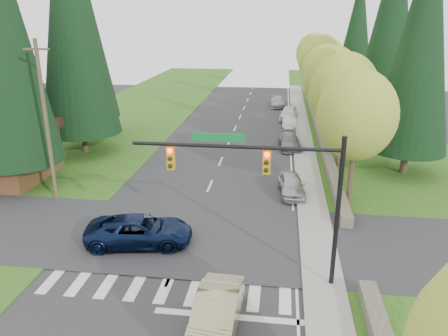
% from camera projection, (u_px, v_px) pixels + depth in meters
% --- Properties ---
extents(grass_east, '(14.00, 110.00, 0.06)m').
position_uv_depth(grass_east, '(389.00, 172.00, 33.00)').
color(grass_east, '#2C4C14').
rests_on(grass_east, ground).
extents(grass_west, '(14.00, 110.00, 0.06)m').
position_uv_depth(grass_west, '(64.00, 158.00, 36.20)').
color(grass_west, '#2C4C14').
rests_on(grass_west, ground).
extents(cross_street, '(120.00, 8.00, 0.10)m').
position_uv_depth(cross_street, '(187.00, 237.00, 23.39)').
color(cross_street, '#28282B').
rests_on(cross_street, ground).
extents(sidewalk_east, '(1.80, 80.00, 0.13)m').
position_uv_depth(sidewalk_east, '(306.00, 160.00, 35.61)').
color(sidewalk_east, gray).
rests_on(sidewalk_east, ground).
extents(curb_east, '(0.20, 80.00, 0.13)m').
position_uv_depth(curb_east, '(295.00, 160.00, 35.72)').
color(curb_east, gray).
rests_on(curb_east, ground).
extents(stone_wall_north, '(0.70, 40.00, 0.70)m').
position_uv_depth(stone_wall_north, '(320.00, 133.00, 42.80)').
color(stone_wall_north, '#4C4438').
rests_on(stone_wall_north, ground).
extents(traffic_signal, '(8.70, 0.37, 6.80)m').
position_uv_depth(traffic_signal, '(270.00, 176.00, 17.92)').
color(traffic_signal, black).
rests_on(traffic_signal, ground).
extents(utility_pole, '(1.60, 0.24, 10.00)m').
position_uv_depth(utility_pole, '(46.00, 121.00, 26.60)').
color(utility_pole, '#473828').
rests_on(utility_pole, ground).
extents(decid_tree_0, '(4.80, 4.80, 8.37)m').
position_uv_depth(decid_tree_0, '(357.00, 115.00, 26.02)').
color(decid_tree_0, '#38281C').
rests_on(decid_tree_0, ground).
extents(decid_tree_1, '(5.20, 5.20, 8.80)m').
position_uv_depth(decid_tree_1, '(344.00, 93.00, 32.49)').
color(decid_tree_1, '#38281C').
rests_on(decid_tree_1, ground).
extents(decid_tree_2, '(5.00, 5.00, 8.82)m').
position_uv_depth(decid_tree_2, '(332.00, 78.00, 39.02)').
color(decid_tree_2, '#38281C').
rests_on(decid_tree_2, ground).
extents(decid_tree_3, '(5.00, 5.00, 8.55)m').
position_uv_depth(decid_tree_3, '(326.00, 72.00, 45.64)').
color(decid_tree_3, '#38281C').
rests_on(decid_tree_3, ground).
extents(decid_tree_4, '(5.40, 5.40, 9.18)m').
position_uv_depth(decid_tree_4, '(322.00, 61.00, 52.05)').
color(decid_tree_4, '#38281C').
rests_on(decid_tree_4, ground).
extents(decid_tree_5, '(4.80, 4.80, 8.30)m').
position_uv_depth(decid_tree_5, '(316.00, 60.00, 58.80)').
color(decid_tree_5, '#38281C').
rests_on(decid_tree_5, ground).
extents(decid_tree_6, '(5.20, 5.20, 8.86)m').
position_uv_depth(decid_tree_6, '(314.00, 53.00, 65.23)').
color(decid_tree_6, '#38281C').
rests_on(decid_tree_6, ground).
extents(conifer_w_c, '(6.46, 6.46, 20.80)m').
position_uv_depth(conifer_w_c, '(71.00, 15.00, 34.23)').
color(conifer_w_c, '#38281C').
rests_on(conifer_w_c, ground).
extents(conifer_w_e, '(5.78, 5.78, 18.80)m').
position_uv_depth(conifer_w_e, '(81.00, 26.00, 40.42)').
color(conifer_w_e, '#38281C').
rests_on(conifer_w_e, ground).
extents(conifer_e_a, '(5.44, 5.44, 17.80)m').
position_uv_depth(conifer_e_a, '(422.00, 38.00, 29.65)').
color(conifer_e_a, '#38281C').
rests_on(conifer_e_a, ground).
extents(conifer_e_b, '(6.12, 6.12, 19.80)m').
position_uv_depth(conifer_e_b, '(392.00, 20.00, 42.30)').
color(conifer_e_b, '#38281C').
rests_on(conifer_e_b, ground).
extents(conifer_e_c, '(5.10, 5.10, 16.80)m').
position_uv_depth(conifer_e_c, '(357.00, 31.00, 56.02)').
color(conifer_e_c, '#38281C').
rests_on(conifer_e_c, ground).
extents(sedan_champagne, '(1.77, 4.63, 1.51)m').
position_uv_depth(sedan_champagne, '(216.00, 315.00, 16.16)').
color(sedan_champagne, tan).
rests_on(sedan_champagne, ground).
extents(suv_navy, '(5.76, 3.34, 1.51)m').
position_uv_depth(suv_navy, '(140.00, 231.00, 22.45)').
color(suv_navy, '#0A1533').
rests_on(suv_navy, ground).
extents(parked_car_a, '(1.95, 4.04, 1.33)m').
position_uv_depth(parked_car_a, '(292.00, 185.00, 28.77)').
color(parked_car_a, '#ADACB1').
rests_on(parked_car_a, ground).
extents(parked_car_b, '(2.20, 4.55, 1.28)m').
position_uv_depth(parked_car_b, '(290.00, 141.00, 38.82)').
color(parked_car_b, slate).
rests_on(parked_car_b, ground).
extents(parked_car_c, '(1.37, 3.92, 1.29)m').
position_uv_depth(parked_car_c, '(289.00, 123.00, 45.32)').
color(parked_car_c, '#AAABAF').
rests_on(parked_car_c, ground).
extents(parked_car_d, '(2.31, 4.59, 1.50)m').
position_uv_depth(parked_car_d, '(289.00, 113.00, 49.52)').
color(parked_car_d, silver).
rests_on(parked_car_d, ground).
extents(parked_car_e, '(2.01, 4.36, 1.23)m').
position_uv_depth(parked_car_e, '(277.00, 102.00, 56.52)').
color(parked_car_e, '#9D9EA2').
rests_on(parked_car_e, ground).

